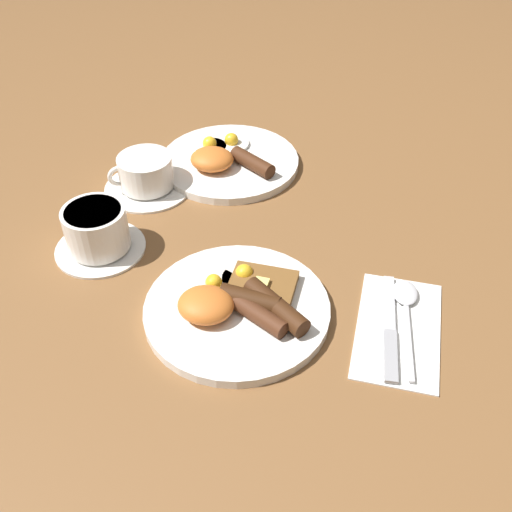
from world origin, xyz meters
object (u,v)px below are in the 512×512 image
breakfast_plate_far (228,160)px  teacup_far (146,175)px  breakfast_plate_near (238,305)px  teacup_near (97,231)px  knife (390,332)px  spoon (406,302)px

breakfast_plate_far → teacup_far: teacup_far is taller
breakfast_plate_near → teacup_far: size_ratio=1.69×
teacup_far → teacup_near: bearing=-97.4°
teacup_far → knife: (0.44, -0.28, -0.02)m
breakfast_plate_near → knife: size_ratio=1.35×
teacup_far → spoon: bearing=-25.6°
breakfast_plate_far → teacup_near: (-0.15, -0.27, 0.02)m
breakfast_plate_far → knife: (0.31, -0.38, -0.01)m
teacup_far → spoon: teacup_far is taller
breakfast_plate_near → knife: (0.21, -0.01, -0.01)m
teacup_near → spoon: 0.48m
breakfast_plate_near → knife: bearing=-1.4°
breakfast_plate_near → knife: breakfast_plate_near is taller
spoon → breakfast_plate_far: bearing=43.4°
breakfast_plate_far → knife: size_ratio=1.33×
teacup_far → breakfast_plate_far: bearing=37.7°
teacup_far → spoon: size_ratio=0.84×
breakfast_plate_near → teacup_far: (-0.22, 0.27, 0.01)m
spoon → breakfast_plate_near: bearing=100.6°
knife → spoon: (0.02, 0.06, 0.00)m
breakfast_plate_far → teacup_far: (-0.13, -0.10, 0.02)m
teacup_near → breakfast_plate_far: bearing=61.3°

